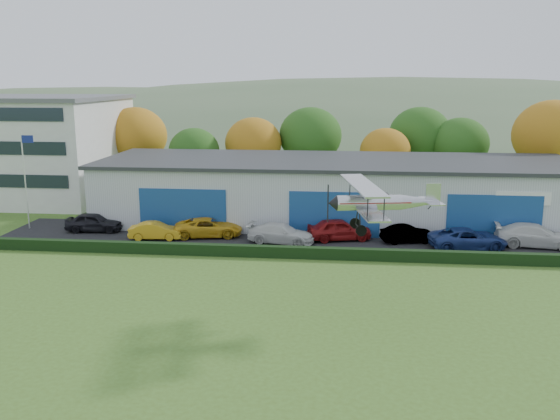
# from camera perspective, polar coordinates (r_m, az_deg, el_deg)

# --- Properties ---
(ground) EXTENTS (300.00, 300.00, 0.00)m
(ground) POSITION_cam_1_polar(r_m,az_deg,el_deg) (26.56, -6.88, -14.70)
(ground) COLOR #41601E
(ground) RESTS_ON ground
(apron) EXTENTS (48.00, 9.00, 0.05)m
(apron) POSITION_cam_1_polar(r_m,az_deg,el_deg) (45.69, 2.65, -2.84)
(apron) COLOR black
(apron) RESTS_ON ground
(hedge) EXTENTS (46.00, 0.60, 0.80)m
(hedge) POSITION_cam_1_polar(r_m,az_deg,el_deg) (40.98, 2.25, -4.10)
(hedge) COLOR black
(hedge) RESTS_ON ground
(hangar) EXTENTS (40.60, 12.60, 5.30)m
(hangar) POSITION_cam_1_polar(r_m,az_deg,el_deg) (51.84, 5.35, 1.95)
(hangar) COLOR #B2B7BC
(hangar) RESTS_ON ground
(office_block) EXTENTS (20.60, 15.60, 10.40)m
(office_block) POSITION_cam_1_polar(r_m,az_deg,el_deg) (67.34, -24.00, 5.55)
(office_block) COLOR silver
(office_block) RESTS_ON ground
(flagpole) EXTENTS (1.05, 0.10, 8.00)m
(flagpole) POSITION_cam_1_polar(r_m,az_deg,el_deg) (52.18, -23.23, 3.42)
(flagpole) COLOR silver
(flagpole) RESTS_ON ground
(tree_belt) EXTENTS (75.70, 13.22, 10.12)m
(tree_belt) POSITION_cam_1_polar(r_m,az_deg,el_deg) (64.12, 1.82, 6.68)
(tree_belt) COLOR #3D2614
(tree_belt) RESTS_ON ground
(distant_hills) EXTENTS (430.00, 196.00, 56.00)m
(distant_hills) POSITION_cam_1_polar(r_m,az_deg,el_deg) (165.22, 2.51, 3.73)
(distant_hills) COLOR #4C6642
(distant_hills) RESTS_ON ground
(car_0) EXTENTS (4.60, 2.13, 1.53)m
(car_0) POSITION_cam_1_polar(r_m,az_deg,el_deg) (50.08, -17.41, -1.11)
(car_0) COLOR black
(car_0) RESTS_ON apron
(car_1) EXTENTS (4.16, 1.88, 1.33)m
(car_1) POSITION_cam_1_polar(r_m,az_deg,el_deg) (46.45, -11.85, -1.97)
(car_1) COLOR gold
(car_1) RESTS_ON apron
(car_2) EXTENTS (5.58, 3.36, 1.45)m
(car_2) POSITION_cam_1_polar(r_m,az_deg,el_deg) (46.59, -6.86, -1.66)
(car_2) COLOR gold
(car_2) RESTS_ON apron
(car_3) EXTENTS (5.26, 2.80, 1.45)m
(car_3) POSITION_cam_1_polar(r_m,az_deg,el_deg) (44.45, 0.10, -2.27)
(car_3) COLOR silver
(car_3) RESTS_ON apron
(car_4) EXTENTS (5.22, 3.10, 1.66)m
(car_4) POSITION_cam_1_polar(r_m,az_deg,el_deg) (45.44, 5.71, -1.86)
(car_4) COLOR maroon
(car_4) RESTS_ON apron
(car_5) EXTENTS (4.22, 2.25, 1.32)m
(car_5) POSITION_cam_1_polar(r_m,az_deg,el_deg) (45.60, 12.17, -2.26)
(car_5) COLOR gray
(car_5) RESTS_ON apron
(car_6) EXTENTS (5.87, 3.44, 1.53)m
(car_6) POSITION_cam_1_polar(r_m,az_deg,el_deg) (44.92, 17.59, -2.65)
(car_6) COLOR navy
(car_6) RESTS_ON apron
(car_7) EXTENTS (5.92, 2.95, 1.65)m
(car_7) POSITION_cam_1_polar(r_m,az_deg,el_deg) (47.36, 23.29, -2.25)
(car_7) COLOR silver
(car_7) RESTS_ON apron
(biplane) EXTENTS (5.87, 6.71, 2.49)m
(biplane) POSITION_cam_1_polar(r_m,az_deg,el_deg) (30.56, 9.47, 0.86)
(biplane) COLOR silver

